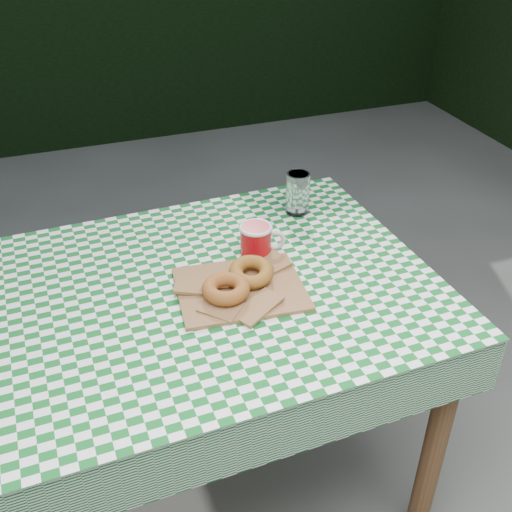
# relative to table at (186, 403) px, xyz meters

# --- Properties ---
(table) EXTENTS (1.29, 0.88, 0.75)m
(table) POSITION_rel_table_xyz_m (0.00, 0.00, 0.00)
(table) COLOR brown
(table) RESTS_ON ground
(tablecloth) EXTENTS (1.31, 0.90, 0.01)m
(tablecloth) POSITION_rel_table_xyz_m (0.00, 0.00, 0.38)
(tablecloth) COLOR #0E5D1F
(tablecloth) RESTS_ON table
(paper_bag) EXTENTS (0.33, 0.27, 0.02)m
(paper_bag) POSITION_rel_table_xyz_m (0.15, -0.04, 0.39)
(paper_bag) COLOR #986C42
(paper_bag) RESTS_ON tablecloth
(bagel_front) EXTENTS (0.16, 0.16, 0.04)m
(bagel_front) POSITION_rel_table_xyz_m (0.11, -0.07, 0.42)
(bagel_front) COLOR #A54F22
(bagel_front) RESTS_ON paper_bag
(bagel_back) EXTENTS (0.14, 0.14, 0.03)m
(bagel_back) POSITION_rel_table_xyz_m (0.19, -0.02, 0.41)
(bagel_back) COLOR #89601C
(bagel_back) RESTS_ON paper_bag
(coffee_mug) EXTENTS (0.20, 0.20, 0.09)m
(coffee_mug) POSITION_rel_table_xyz_m (0.24, 0.09, 0.43)
(coffee_mug) COLOR #B00B11
(coffee_mug) RESTS_ON tablecloth
(drinking_glass) EXTENTS (0.09, 0.09, 0.12)m
(drinking_glass) POSITION_rel_table_xyz_m (0.44, 0.28, 0.44)
(drinking_glass) COLOR white
(drinking_glass) RESTS_ON tablecloth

